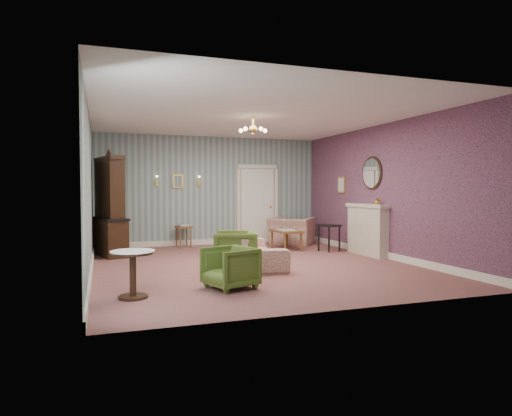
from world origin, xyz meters
name	(u,v)px	position (x,y,z in m)	size (l,w,h in m)	color
floor	(253,265)	(0.00, 0.00, 0.00)	(7.00, 7.00, 0.00)	#84524D
ceiling	(253,116)	(0.00, 0.00, 2.90)	(7.00, 7.00, 0.00)	white
wall_back	(211,191)	(0.00, 3.50, 1.45)	(6.00, 6.00, 0.00)	slate
wall_front	(346,192)	(0.00, -3.50, 1.45)	(6.00, 6.00, 0.00)	slate
wall_left	(89,191)	(-3.00, 0.00, 1.45)	(7.00, 7.00, 0.00)	slate
wall_right	(384,191)	(3.00, 0.00, 1.45)	(7.00, 7.00, 0.00)	slate
wall_right_floral	(383,191)	(2.98, 0.00, 1.45)	(7.00, 7.00, 0.00)	#A85464
door	(257,204)	(1.30, 3.46, 1.08)	(1.12, 0.12, 2.16)	white
olive_chair_a	(230,266)	(-1.00, -1.89, 0.34)	(0.67, 0.63, 0.69)	#466021
olive_chair_b	(236,248)	(-0.47, -0.42, 0.40)	(0.77, 0.72, 0.80)	#466021
olive_chair_c	(237,249)	(-0.36, -0.12, 0.34)	(0.67, 0.62, 0.69)	#466021
sofa_chintz	(255,244)	(0.02, -0.07, 0.41)	(2.10, 0.61, 0.82)	#95403C
wingback_chair	(291,226)	(2.05, 2.81, 0.49)	(1.11, 0.72, 0.97)	#95403C
dresser	(109,203)	(-2.65, 2.26, 1.17)	(0.49, 1.41, 2.34)	black
fireplace	(367,229)	(2.86, 0.40, 0.58)	(0.30, 1.40, 1.16)	beige
mantel_vase	(377,201)	(2.84, 0.00, 1.23)	(0.15, 0.15, 0.15)	gold
oval_mirror	(372,173)	(2.96, 0.40, 1.85)	(0.04, 0.76, 0.84)	white
framed_print	(342,185)	(2.97, 1.75, 1.60)	(0.04, 0.34, 0.42)	gold
coffee_table	(286,240)	(1.50, 1.87, 0.24)	(0.53, 0.95, 0.48)	brown
side_table_black	(329,238)	(2.32, 1.20, 0.32)	(0.43, 0.43, 0.65)	black
pedestal_table	(133,274)	(-2.41, -2.03, 0.33)	(0.60, 0.60, 0.66)	black
nesting_table	(184,236)	(-0.82, 3.15, 0.30)	(0.35, 0.45, 0.59)	brown
gilt_mirror_back	(178,181)	(-0.90, 3.46, 1.70)	(0.28, 0.06, 0.36)	gold
sconce_left	(157,181)	(-1.45, 3.44, 1.70)	(0.16, 0.12, 0.30)	gold
sconce_right	(199,181)	(-0.35, 3.44, 1.70)	(0.16, 0.12, 0.30)	gold
chandelier	(253,130)	(0.00, 0.00, 2.63)	(0.56, 0.56, 0.36)	gold
burgundy_cushion	(292,227)	(2.00, 2.66, 0.48)	(0.38, 0.10, 0.38)	maroon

